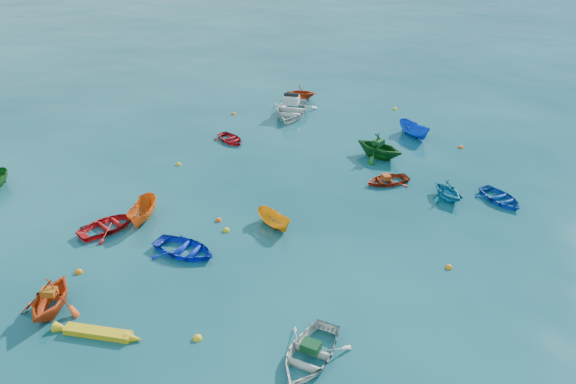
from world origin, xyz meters
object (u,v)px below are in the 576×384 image
object	(u,v)px
dinghy_blue_sw	(185,253)
motorboat_white	(291,115)
kayak_yellow	(98,335)
dinghy_blue_se	(500,201)
dinghy_white_near	(309,359)

from	to	relation	value
dinghy_blue_sw	motorboat_white	size ratio (longest dim) A/B	0.65
dinghy_blue_sw	kayak_yellow	xyz separation A→B (m)	(-4.10, -4.74, 0.00)
kayak_yellow	dinghy_blue_se	bearing A→B (deg)	-50.01
dinghy_blue_se	dinghy_blue_sw	bearing A→B (deg)	171.34
dinghy_white_near	dinghy_blue_sw	bearing A→B (deg)	156.00
motorboat_white	kayak_yellow	bearing A→B (deg)	-95.72
dinghy_blue_sw	kayak_yellow	distance (m)	6.27
dinghy_blue_se	motorboat_white	distance (m)	18.22
kayak_yellow	motorboat_white	world-z (taller)	motorboat_white
dinghy_blue_sw	dinghy_blue_se	bearing A→B (deg)	-46.19
dinghy_blue_se	motorboat_white	bearing A→B (deg)	105.11
dinghy_blue_se	kayak_yellow	bearing A→B (deg)	-176.49
motorboat_white	dinghy_white_near	bearing A→B (deg)	-76.88
dinghy_blue_sw	motorboat_white	distance (m)	19.75
dinghy_white_near	motorboat_white	bearing A→B (deg)	117.26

